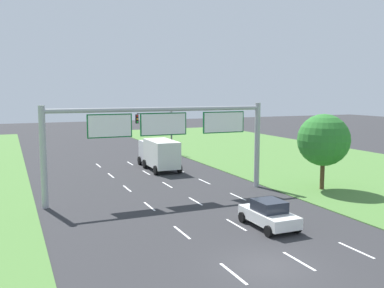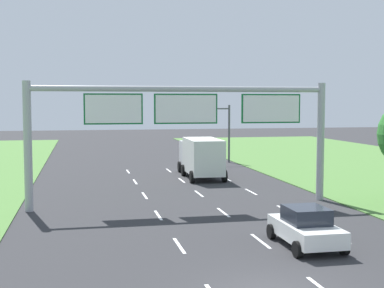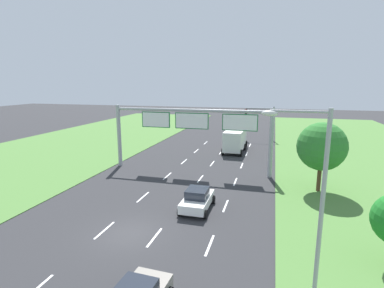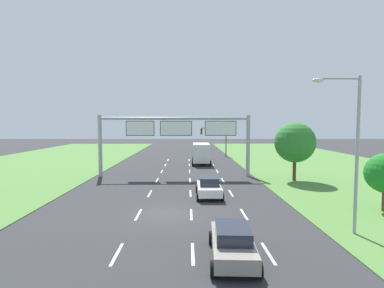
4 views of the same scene
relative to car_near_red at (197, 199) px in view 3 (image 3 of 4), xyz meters
name	(u,v)px [view 3 (image 3 of 4)]	position (x,y,z in m)	size (l,w,h in m)	color
ground_plane	(129,234)	(-3.27, -4.82, -0.80)	(200.00, 200.00, 0.00)	#2D2D30
grass_verge_left	(1,167)	(-24.27, 5.18, -0.77)	(24.00, 120.00, 0.06)	#4C7A38
lane_dashes_inner_left	(143,197)	(-5.02, 1.18, -0.79)	(0.14, 50.40, 0.01)	white
lane_dashes_inner_right	(183,201)	(-1.52, 1.18, -0.79)	(0.14, 50.40, 0.01)	white
lane_dashes_slip	(226,206)	(1.98, 1.18, -0.79)	(0.14, 50.40, 0.01)	white
car_near_red	(197,199)	(0.00, 0.00, 0.00)	(2.14, 3.97, 1.62)	white
box_truck	(235,139)	(0.27, 20.57, 0.87)	(2.83, 7.42, 3.07)	silver
sign_gantry	(192,126)	(-3.03, 9.61, 4.17)	(17.24, 0.44, 7.00)	#9EA0A5
traffic_light_mast	(261,117)	(3.31, 30.07, 3.07)	(4.76, 0.49, 5.60)	#47494F
street_lamp	(313,194)	(6.89, -8.55, 4.28)	(2.61, 0.32, 8.50)	#9EA0A5
roadside_tree_mid	(322,147)	(9.37, 6.49, 3.26)	(4.17, 4.17, 6.15)	#513823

